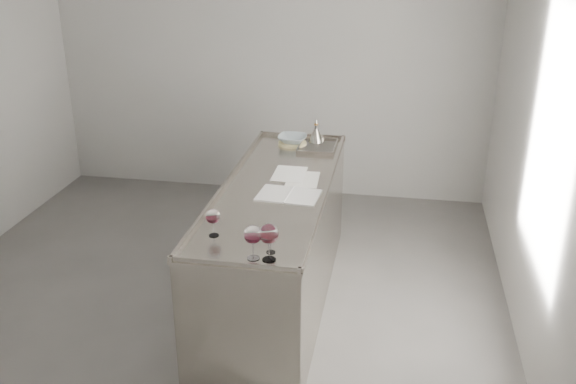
% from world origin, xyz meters
% --- Properties ---
extents(room_shell, '(4.54, 5.04, 2.84)m').
position_xyz_m(room_shell, '(0.00, 0.00, 1.40)').
color(room_shell, '#53504D').
rests_on(room_shell, ground).
extents(counter, '(0.77, 2.42, 0.97)m').
position_xyz_m(counter, '(0.50, 0.30, 0.47)').
color(counter, '#9F978F').
rests_on(counter, ground).
extents(wine_glass_left, '(0.09, 0.09, 0.17)m').
position_xyz_m(wine_glass_left, '(0.28, -0.54, 1.06)').
color(wine_glass_left, white).
rests_on(wine_glass_left, counter).
extents(wine_glass_middle, '(0.11, 0.11, 0.22)m').
position_xyz_m(wine_glass_middle, '(0.67, -0.78, 1.10)').
color(wine_glass_middle, white).
rests_on(wine_glass_middle, counter).
extents(wine_glass_right, '(0.10, 0.10, 0.20)m').
position_xyz_m(wine_glass_right, '(0.58, -0.78, 1.08)').
color(wine_glass_right, white).
rests_on(wine_glass_right, counter).
extents(wine_glass_small, '(0.07, 0.07, 0.14)m').
position_xyz_m(wine_glass_small, '(0.66, -0.69, 1.04)').
color(wine_glass_small, white).
rests_on(wine_glass_small, counter).
extents(notebook, '(0.44, 0.33, 0.02)m').
position_xyz_m(notebook, '(0.62, 0.14, 0.95)').
color(notebook, silver).
rests_on(notebook, counter).
extents(loose_paper_top, '(0.25, 0.34, 0.00)m').
position_xyz_m(loose_paper_top, '(0.67, 0.47, 0.94)').
color(loose_paper_top, silver).
rests_on(loose_paper_top, counter).
extents(loose_paper_under, '(0.24, 0.34, 0.00)m').
position_xyz_m(loose_paper_under, '(0.55, 0.56, 0.94)').
color(loose_paper_under, white).
rests_on(loose_paper_under, counter).
extents(trivet, '(0.26, 0.26, 0.02)m').
position_xyz_m(trivet, '(0.45, 1.27, 0.95)').
color(trivet, '#D3C488').
rests_on(trivet, counter).
extents(ceramic_bowl, '(0.25, 0.25, 0.06)m').
position_xyz_m(ceramic_bowl, '(0.45, 1.27, 0.99)').
color(ceramic_bowl, '#8C9BA3').
rests_on(ceramic_bowl, trivet).
extents(wine_funnel, '(0.14, 0.14, 0.20)m').
position_xyz_m(wine_funnel, '(0.64, 1.38, 1.00)').
color(wine_funnel, '#9E978D').
rests_on(wine_funnel, counter).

